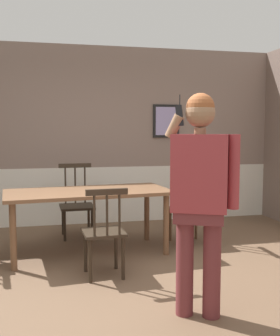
# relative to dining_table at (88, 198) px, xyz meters

# --- Properties ---
(ground_plane) EXTENTS (7.15, 7.15, 0.00)m
(ground_plane) POSITION_rel_dining_table_xyz_m (0.00, -1.20, -0.68)
(ground_plane) COLOR brown
(room_back_partition) EXTENTS (6.50, 0.17, 2.79)m
(room_back_partition) POSITION_rel_dining_table_xyz_m (0.01, 1.63, 0.66)
(room_back_partition) COLOR gray
(room_back_partition) RESTS_ON ground_plane
(dining_table) EXTENTS (2.02, 1.09, 0.77)m
(dining_table) POSITION_rel_dining_table_xyz_m (0.00, 0.00, 0.00)
(dining_table) COLOR brown
(dining_table) RESTS_ON ground_plane
(chair_near_window) EXTENTS (0.48, 0.48, 1.01)m
(chair_near_window) POSITION_rel_dining_table_xyz_m (-0.08, 0.83, -0.21)
(chair_near_window) COLOR #2D2319
(chair_near_window) RESTS_ON ground_plane
(chair_at_table_head) EXTENTS (0.47, 0.47, 1.04)m
(chair_at_table_head) POSITION_rel_dining_table_xyz_m (1.35, 0.14, -0.20)
(chair_at_table_head) COLOR #513823
(chair_at_table_head) RESTS_ON ground_plane
(chair_opposite_corner) EXTENTS (0.43, 0.43, 0.92)m
(chair_opposite_corner) POSITION_rel_dining_table_xyz_m (0.08, -0.83, -0.22)
(chair_opposite_corner) COLOR #2D2319
(chair_opposite_corner) RESTS_ON ground_plane
(person_figure) EXTENTS (0.55, 0.39, 1.76)m
(person_figure) POSITION_rel_dining_table_xyz_m (0.71, -1.85, 0.35)
(person_figure) COLOR brown
(person_figure) RESTS_ON ground_plane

